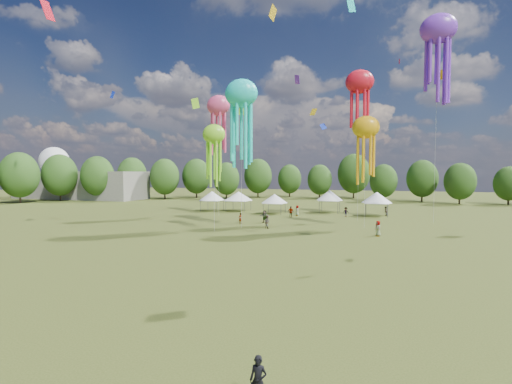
% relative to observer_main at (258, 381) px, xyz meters
% --- Properties ---
extents(ground, '(300.00, 300.00, 0.00)m').
position_rel_observer_main_xyz_m(ground, '(-7.54, 3.38, -0.82)').
color(ground, '#384416').
rests_on(ground, ground).
extents(observer_main, '(0.61, 0.42, 1.64)m').
position_rel_observer_main_xyz_m(observer_main, '(0.00, 0.00, 0.00)').
color(observer_main, black).
rests_on(observer_main, ground).
extents(spectator_near, '(1.04, 0.98, 1.70)m').
position_rel_observer_main_xyz_m(spectator_near, '(-10.51, 36.80, 0.03)').
color(spectator_near, gray).
rests_on(spectator_near, ground).
extents(spectators_far, '(21.55, 23.05, 1.92)m').
position_rel_observer_main_xyz_m(spectators_far, '(-5.77, 47.08, 0.09)').
color(spectators_far, gray).
rests_on(spectators_far, ground).
extents(festival_tents, '(36.38, 10.20, 4.32)m').
position_rel_observer_main_xyz_m(festival_tents, '(-12.68, 56.68, 2.30)').
color(festival_tents, '#47474C').
rests_on(festival_tents, ground).
extents(show_kites, '(39.42, 19.99, 31.05)m').
position_rel_observer_main_xyz_m(show_kites, '(-3.51, 44.56, 18.33)').
color(show_kites, '#1AE2D7').
rests_on(show_kites, ground).
extents(small_kites, '(79.34, 54.01, 43.82)m').
position_rel_observer_main_xyz_m(small_kites, '(-8.24, 43.62, 30.39)').
color(small_kites, '#1AE2D7').
rests_on(small_kites, ground).
extents(treeline, '(201.57, 95.24, 13.43)m').
position_rel_observer_main_xyz_m(treeline, '(-11.40, 65.89, 5.73)').
color(treeline, '#38281C').
rests_on(treeline, ground).
extents(hangar, '(40.00, 12.00, 8.00)m').
position_rel_observer_main_xyz_m(hangar, '(-79.54, 75.38, 3.18)').
color(hangar, gray).
rests_on(hangar, ground).
extents(radome, '(9.00, 9.00, 16.00)m').
position_rel_observer_main_xyz_m(radome, '(-95.54, 81.38, 9.17)').
color(radome, white).
rests_on(radome, ground).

